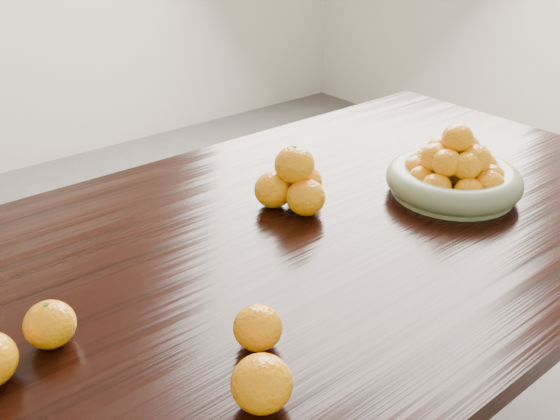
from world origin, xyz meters
TOP-DOWN VIEW (x-y plane):
  - dining_table at (0.00, 0.00)m, footprint 2.00×1.00m
  - fruit_bowl at (0.47, -0.08)m, footprint 0.29×0.29m
  - orange_pyramid at (0.15, 0.10)m, footprint 0.16×0.15m
  - loose_orange_0 at (-0.41, -0.02)m, footprint 0.08×0.08m
  - loose_orange_1 at (-0.25, -0.32)m, footprint 0.08×0.08m
  - loose_orange_2 at (-0.18, -0.22)m, footprint 0.07×0.07m

SIDE VIEW (x-z plane):
  - dining_table at x=0.00m, z-range 0.29..1.04m
  - loose_orange_2 at x=-0.18m, z-range 0.75..0.82m
  - loose_orange_0 at x=-0.41m, z-range 0.75..0.82m
  - loose_orange_1 at x=-0.25m, z-range 0.75..0.83m
  - fruit_bowl at x=0.47m, z-range 0.72..0.88m
  - orange_pyramid at x=0.15m, z-range 0.74..0.87m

